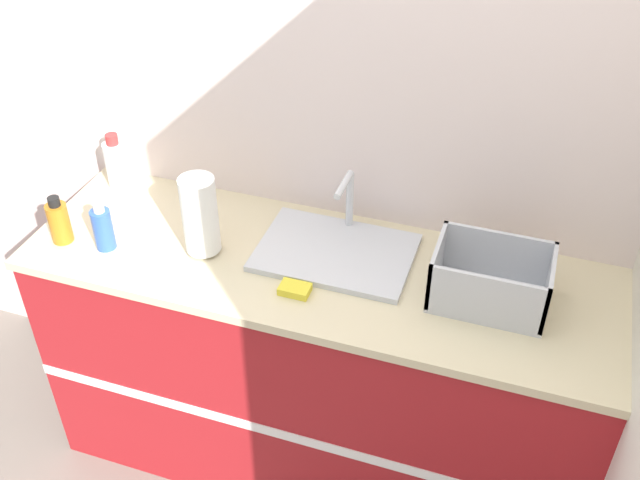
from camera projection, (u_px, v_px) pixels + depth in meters
wall_back at (352, 112)px, 2.32m from camera, size 4.23×0.06×2.60m
counter_cabinet at (319, 369)px, 2.58m from camera, size 1.85×0.60×0.94m
sink at (336, 249)px, 2.33m from camera, size 0.48×0.33×0.23m
paper_towel_roll at (200, 216)px, 2.27m from camera, size 0.11×0.11×0.27m
dish_rack at (490, 283)px, 2.13m from camera, size 0.33×0.22×0.17m
bottle_white_spray at (116, 163)px, 2.61m from camera, size 0.08×0.08×0.20m
bottle_amber at (59, 222)px, 2.36m from camera, size 0.07×0.07×0.16m
bottle_blue at (103, 228)px, 2.33m from camera, size 0.06×0.06×0.17m
sponge at (295, 289)px, 2.19m from camera, size 0.09×0.06×0.02m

